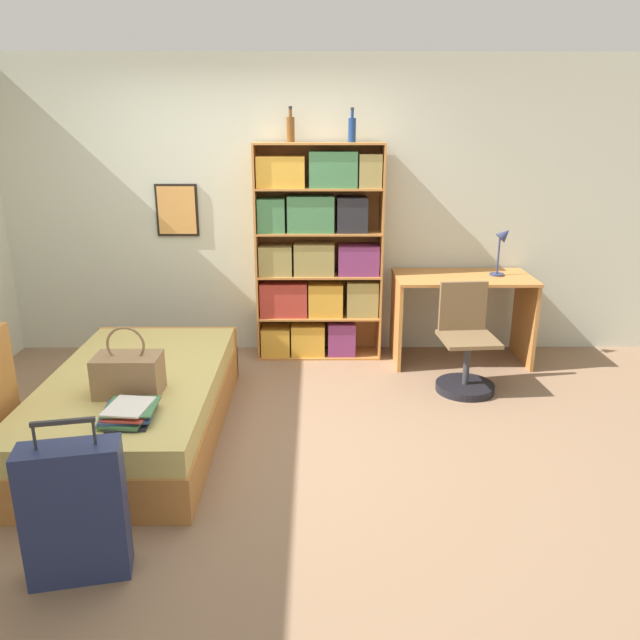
{
  "coord_description": "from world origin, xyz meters",
  "views": [
    {
      "loc": [
        0.58,
        -3.85,
        2.03
      ],
      "look_at": [
        0.6,
        0.21,
        0.75
      ],
      "focal_mm": 35.0,
      "sensor_mm": 36.0,
      "label": 1
    }
  ],
  "objects_px": {
    "bed": "(137,404)",
    "handbag": "(128,374)",
    "bookcase": "(317,255)",
    "book_stack_on_bed": "(130,412)",
    "suitcase": "(75,512)",
    "desk_chair": "(465,357)",
    "desk": "(462,303)",
    "bottle_brown": "(352,129)",
    "bottle_green": "(291,128)",
    "desk_lamp": "(503,242)"
  },
  "relations": [
    {
      "from": "bed",
      "to": "handbag",
      "type": "height_order",
      "value": "handbag"
    },
    {
      "from": "bookcase",
      "to": "book_stack_on_bed",
      "type": "bearing_deg",
      "value": -116.03
    },
    {
      "from": "bed",
      "to": "suitcase",
      "type": "xyz_separation_m",
      "value": [
        0.12,
        -1.42,
        0.12
      ]
    },
    {
      "from": "handbag",
      "to": "suitcase",
      "type": "bearing_deg",
      "value": -87.24
    },
    {
      "from": "handbag",
      "to": "suitcase",
      "type": "distance_m",
      "value": 1.13
    },
    {
      "from": "bed",
      "to": "bookcase",
      "type": "relative_size",
      "value": 1.1
    },
    {
      "from": "bookcase",
      "to": "desk_chair",
      "type": "xyz_separation_m",
      "value": [
        1.17,
        -0.78,
        -0.66
      ]
    },
    {
      "from": "desk",
      "to": "desk_chair",
      "type": "distance_m",
      "value": 0.69
    },
    {
      "from": "handbag",
      "to": "bottle_brown",
      "type": "xyz_separation_m",
      "value": [
        1.45,
        1.81,
        1.42
      ]
    },
    {
      "from": "suitcase",
      "to": "desk",
      "type": "xyz_separation_m",
      "value": [
        2.37,
        2.78,
        0.2
      ]
    },
    {
      "from": "bottle_brown",
      "to": "bed",
      "type": "bearing_deg",
      "value": -135.32
    },
    {
      "from": "suitcase",
      "to": "desk",
      "type": "relative_size",
      "value": 0.68
    },
    {
      "from": "bottle_green",
      "to": "handbag",
      "type": "bearing_deg",
      "value": -116.64
    },
    {
      "from": "desk_lamp",
      "to": "desk_chair",
      "type": "distance_m",
      "value": 1.11
    },
    {
      "from": "book_stack_on_bed",
      "to": "suitcase",
      "type": "xyz_separation_m",
      "value": [
        -0.04,
        -0.76,
        -0.14
      ]
    },
    {
      "from": "desk",
      "to": "desk_lamp",
      "type": "height_order",
      "value": "desk_lamp"
    },
    {
      "from": "bed",
      "to": "suitcase",
      "type": "distance_m",
      "value": 1.43
    },
    {
      "from": "bottle_green",
      "to": "desk_lamp",
      "type": "distance_m",
      "value": 2.04
    },
    {
      "from": "suitcase",
      "to": "bottle_green",
      "type": "xyz_separation_m",
      "value": [
        0.89,
        2.98,
        1.65
      ]
    },
    {
      "from": "handbag",
      "to": "bookcase",
      "type": "height_order",
      "value": "bookcase"
    },
    {
      "from": "bookcase",
      "to": "desk_chair",
      "type": "bearing_deg",
      "value": -33.58
    },
    {
      "from": "bed",
      "to": "book_stack_on_bed",
      "type": "bearing_deg",
      "value": -76.03
    },
    {
      "from": "book_stack_on_bed",
      "to": "desk",
      "type": "relative_size",
      "value": 0.31
    },
    {
      "from": "bed",
      "to": "desk_lamp",
      "type": "relative_size",
      "value": 4.79
    },
    {
      "from": "desk",
      "to": "desk_chair",
      "type": "bearing_deg",
      "value": -98.49
    },
    {
      "from": "book_stack_on_bed",
      "to": "bottle_brown",
      "type": "distance_m",
      "value": 2.96
    },
    {
      "from": "book_stack_on_bed",
      "to": "desk",
      "type": "height_order",
      "value": "desk"
    },
    {
      "from": "bookcase",
      "to": "desk_chair",
      "type": "height_order",
      "value": "bookcase"
    },
    {
      "from": "bottle_brown",
      "to": "bottle_green",
      "type": "bearing_deg",
      "value": 173.12
    },
    {
      "from": "bookcase",
      "to": "desk_lamp",
      "type": "relative_size",
      "value": 4.38
    },
    {
      "from": "book_stack_on_bed",
      "to": "desk_lamp",
      "type": "relative_size",
      "value": 0.85
    },
    {
      "from": "bottle_green",
      "to": "desk_lamp",
      "type": "bearing_deg",
      "value": -5.54
    },
    {
      "from": "book_stack_on_bed",
      "to": "bottle_green",
      "type": "bearing_deg",
      "value": 69.2
    },
    {
      "from": "desk_chair",
      "to": "book_stack_on_bed",
      "type": "bearing_deg",
      "value": -148.0
    },
    {
      "from": "suitcase",
      "to": "bottle_brown",
      "type": "bearing_deg",
      "value": 64.41
    },
    {
      "from": "bottle_green",
      "to": "bottle_brown",
      "type": "distance_m",
      "value": 0.51
    },
    {
      "from": "bookcase",
      "to": "bottle_brown",
      "type": "relative_size",
      "value": 6.86
    },
    {
      "from": "bed",
      "to": "book_stack_on_bed",
      "type": "height_order",
      "value": "book_stack_on_bed"
    },
    {
      "from": "handbag",
      "to": "desk",
      "type": "relative_size",
      "value": 0.37
    },
    {
      "from": "bed",
      "to": "handbag",
      "type": "xyz_separation_m",
      "value": [
        0.07,
        -0.31,
        0.35
      ]
    },
    {
      "from": "bed",
      "to": "desk_lamp",
      "type": "bearing_deg",
      "value": 26.24
    },
    {
      "from": "bed",
      "to": "bottle_green",
      "type": "distance_m",
      "value": 2.57
    },
    {
      "from": "book_stack_on_bed",
      "to": "suitcase",
      "type": "distance_m",
      "value": 0.77
    },
    {
      "from": "book_stack_on_bed",
      "to": "bottle_green",
      "type": "height_order",
      "value": "bottle_green"
    },
    {
      "from": "book_stack_on_bed",
      "to": "desk_chair",
      "type": "xyz_separation_m",
      "value": [
        2.23,
        1.4,
        -0.2
      ]
    },
    {
      "from": "bed",
      "to": "bookcase",
      "type": "height_order",
      "value": "bookcase"
    },
    {
      "from": "bottle_brown",
      "to": "desk_lamp",
      "type": "height_order",
      "value": "bottle_brown"
    },
    {
      "from": "handbag",
      "to": "desk_lamp",
      "type": "bearing_deg",
      "value": 31.78
    },
    {
      "from": "book_stack_on_bed",
      "to": "bed",
      "type": "bearing_deg",
      "value": 103.97
    },
    {
      "from": "handbag",
      "to": "desk_lamp",
      "type": "height_order",
      "value": "desk_lamp"
    }
  ]
}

